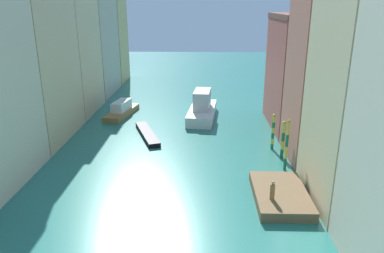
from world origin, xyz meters
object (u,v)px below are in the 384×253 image
Objects in this scene: mooring_pole_2 at (273,131)px; vaporetto_white at (202,109)px; waterfront_dock at (280,195)px; mooring_pole_1 at (283,139)px; person_on_dock at (272,191)px; mooring_pole_0 at (287,145)px; motorboat_0 at (122,110)px; gondola_black at (147,134)px.

mooring_pole_2 reaches higher than vaporetto_white.
mooring_pole_1 is (1.80, 8.34, 1.58)m from waterfront_dock.
mooring_pole_0 is (2.42, 6.82, 1.02)m from person_on_dock.
person_on_dock is 10.13m from mooring_pole_1.
vaporetto_white reaches higher than person_on_dock.
waterfront_dock is 1.79× the size of mooring_pole_1.
mooring_pole_2 is 22.06m from motorboat_0.
vaporetto_white is 9.82m from gondola_black.
mooring_pole_1 is at bearing -58.72° from vaporetto_white.
mooring_pole_0 is 0.61× the size of gondola_black.
person_on_dock reaches higher than motorboat_0.
mooring_pole_2 is (-0.58, 2.24, 0.03)m from mooring_pole_1.
motorboat_0 is (-18.54, 11.89, -1.24)m from mooring_pole_2.
person_on_dock is 0.19× the size of motorboat_0.
mooring_pole_2 is at bearing -14.55° from gondola_black.
person_on_dock is 7.31m from mooring_pole_0.
person_on_dock reaches higher than gondola_black.
mooring_pole_2 is at bearing -32.67° from motorboat_0.
vaporetto_white is (-5.32, 22.99, -0.16)m from person_on_dock.
mooring_pole_0 is 1.28× the size of mooring_pole_1.
mooring_pole_0 reaches higher than waterfront_dock.
mooring_pole_2 is at bearing 93.01° from mooring_pole_0.
waterfront_dock is 1.76× the size of mooring_pole_2.
waterfront_dock is 10.78m from mooring_pole_2.
mooring_pole_0 is 0.61× the size of motorboat_0.
motorboat_0 is (-16.39, 23.87, -0.71)m from person_on_dock.
mooring_pole_2 is 0.39× the size of vaporetto_white.
mooring_pole_0 is 0.49× the size of vaporetto_white.
gondola_black is (-6.35, -7.42, -1.04)m from vaporetto_white.
mooring_pole_1 is 23.81m from motorboat_0.
waterfront_dock is at bearing -96.60° from mooring_pole_2.
mooring_pole_2 is (2.15, 11.98, 0.53)m from person_on_dock.
mooring_pole_1 is 0.99× the size of mooring_pole_2.
waterfront_dock is at bearing -105.42° from mooring_pole_0.
mooring_pole_2 is 0.48× the size of motorboat_0.
vaporetto_white is (-7.74, 16.17, -1.19)m from mooring_pole_0.
mooring_pole_0 reaches higher than person_on_dock.
mooring_pole_1 is at bearing -22.03° from gondola_black.
person_on_dock is 12.18m from mooring_pole_2.
motorboat_0 is (-19.12, 14.13, -1.22)m from mooring_pole_1.
mooring_pole_0 reaches higher than motorboat_0.
mooring_pole_0 reaches higher than vaporetto_white.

